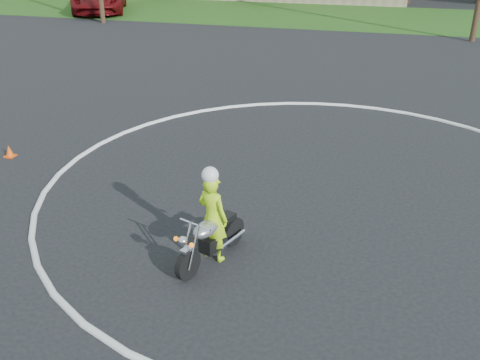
# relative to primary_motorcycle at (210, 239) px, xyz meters

# --- Properties ---
(ground) EXTENTS (120.00, 120.00, 0.00)m
(ground) POSITION_rel_primary_motorcycle_xyz_m (1.45, 0.32, -0.45)
(ground) COLOR black
(ground) RESTS_ON ground
(grass_strip) EXTENTS (120.00, 10.00, 0.02)m
(grass_strip) POSITION_rel_primary_motorcycle_xyz_m (1.45, 27.32, -0.44)
(grass_strip) COLOR #1E4714
(grass_strip) RESTS_ON ground
(course_markings) EXTENTS (19.05, 19.05, 0.12)m
(course_markings) POSITION_rel_primary_motorcycle_xyz_m (3.62, 4.67, -0.45)
(course_markings) COLOR silver
(course_markings) RESTS_ON ground
(primary_motorcycle) EXTENTS (0.86, 1.71, 0.93)m
(primary_motorcycle) POSITION_rel_primary_motorcycle_xyz_m (0.00, 0.00, 0.00)
(primary_motorcycle) COLOR black
(primary_motorcycle) RESTS_ON ground
(rider_primary_grp) EXTENTS (0.67, 0.55, 1.73)m
(rider_primary_grp) POSITION_rel_primary_motorcycle_xyz_m (0.01, 0.13, 0.38)
(rider_primary_grp) COLOR #ADE317
(rider_primary_grp) RESTS_ON ground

